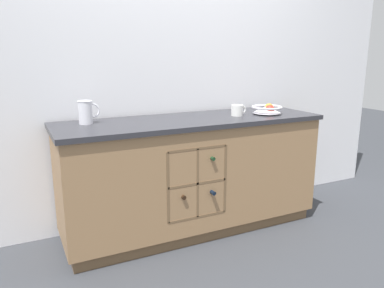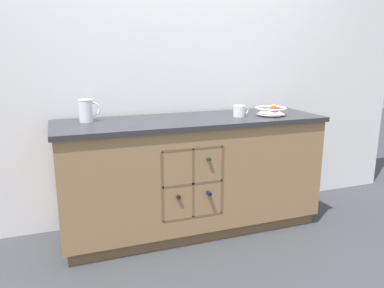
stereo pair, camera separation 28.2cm
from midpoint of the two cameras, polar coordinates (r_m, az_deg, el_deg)
name	(u,v)px [view 1 (the left image)]	position (r m, az deg, el deg)	size (l,w,h in m)	color
ground_plane	(192,228)	(3.06, -2.71, -12.70)	(14.00, 14.00, 0.00)	#383A3F
back_wall	(173,64)	(3.08, -5.66, 12.04)	(4.40, 0.06, 2.55)	white
kitchen_island	(192,174)	(2.89, -2.81, -4.69)	(2.01, 0.63, 0.89)	brown
fruit_bowl	(267,109)	(3.03, 8.79, 5.29)	(0.24, 0.24, 0.08)	silver
white_pitcher	(86,112)	(2.70, -18.80, 4.67)	(0.15, 0.10, 0.16)	white
ceramic_mug	(237,110)	(2.91, 4.19, 5.13)	(0.13, 0.09, 0.09)	white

